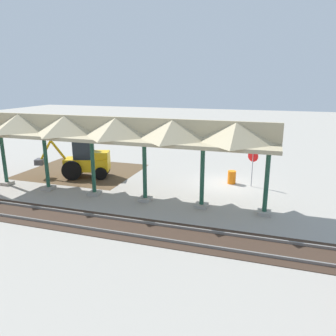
% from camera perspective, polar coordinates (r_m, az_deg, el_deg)
% --- Properties ---
extents(ground_plane, '(120.00, 120.00, 0.00)m').
position_cam_1_polar(ground_plane, '(22.81, 9.95, -2.83)').
color(ground_plane, '#9E998E').
extents(dirt_work_zone, '(8.52, 7.00, 0.01)m').
position_cam_1_polar(dirt_work_zone, '(26.52, -14.72, -0.56)').
color(dirt_work_zone, brown).
rests_on(dirt_work_zone, ground).
extents(platform_canopy, '(18.18, 3.20, 4.90)m').
position_cam_1_polar(platform_canopy, '(19.20, -8.95, 6.63)').
color(platform_canopy, '#9E998E').
rests_on(platform_canopy, ground).
extents(rail_tracks, '(60.00, 2.58, 0.15)m').
position_cam_1_polar(rail_tracks, '(15.15, 5.31, -12.07)').
color(rail_tracks, slate).
rests_on(rail_tracks, ground).
extents(stop_sign, '(0.68, 0.39, 2.47)m').
position_cam_1_polar(stop_sign, '(22.30, 14.55, 1.26)').
color(stop_sign, gray).
rests_on(stop_sign, ground).
extents(backhoe, '(5.38, 2.80, 2.82)m').
position_cam_1_polar(backhoe, '(24.61, -14.27, 1.30)').
color(backhoe, '#EAB214').
rests_on(backhoe, ground).
extents(dirt_mound, '(4.69, 4.69, 1.32)m').
position_cam_1_polar(dirt_mound, '(28.16, -15.58, 0.28)').
color(dirt_mound, brown).
rests_on(dirt_mound, ground).
extents(traffic_barrel, '(0.56, 0.56, 0.90)m').
position_cam_1_polar(traffic_barrel, '(22.96, 11.04, -1.59)').
color(traffic_barrel, orange).
rests_on(traffic_barrel, ground).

